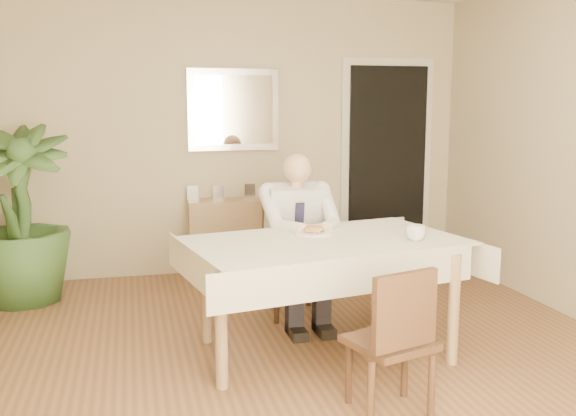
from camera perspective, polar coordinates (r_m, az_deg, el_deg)
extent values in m
plane|color=brown|center=(4.01, 1.24, -14.31)|extent=(5.00, 5.00, 0.00)
cube|color=tan|center=(6.13, -4.88, 6.35)|extent=(4.50, 0.02, 2.60)
cube|color=silver|center=(6.56, 8.70, 3.84)|extent=(0.96, 0.03, 2.10)
cube|color=black|center=(6.54, 8.81, 3.81)|extent=(0.80, 0.05, 1.95)
cube|color=silver|center=(6.10, -4.87, 8.69)|extent=(0.86, 0.03, 0.76)
cube|color=white|center=(6.08, -4.84, 8.69)|extent=(0.74, 0.02, 0.64)
cube|color=#8F764F|center=(4.08, 3.28, -3.27)|extent=(1.74, 1.18, 0.04)
cube|color=beige|center=(4.08, 3.29, -2.91)|extent=(1.86, 1.30, 0.01)
cube|color=beige|center=(3.64, 5.61, -6.14)|extent=(1.67, 0.33, 0.22)
cube|color=beige|center=(4.57, 1.42, -2.94)|extent=(1.67, 0.33, 0.22)
cube|color=beige|center=(3.94, -8.66, -5.02)|extent=(0.20, 0.99, 0.22)
cube|color=beige|center=(4.42, 13.87, -3.62)|extent=(0.20, 0.99, 0.22)
cylinder|color=#8F764F|center=(3.69, -5.96, -10.68)|extent=(0.07, 0.07, 0.70)
cylinder|color=#8F764F|center=(4.13, 14.51, -8.75)|extent=(0.07, 0.07, 0.70)
cylinder|color=#8F764F|center=(4.39, -7.32, -7.45)|extent=(0.07, 0.07, 0.70)
cylinder|color=#8F764F|center=(4.76, 10.26, -6.19)|extent=(0.07, 0.07, 0.70)
cube|color=#3D2314|center=(4.90, 0.48, -4.81)|extent=(0.44, 0.44, 0.04)
cube|color=#3D2314|center=(5.03, -0.04, -1.65)|extent=(0.41, 0.08, 0.40)
cylinder|color=#3D2314|center=(4.76, -1.04, -7.96)|extent=(0.04, 0.04, 0.39)
cylinder|color=#3D2314|center=(4.85, 2.99, -7.66)|extent=(0.04, 0.04, 0.39)
cylinder|color=#3D2314|center=(5.09, -1.92, -6.84)|extent=(0.04, 0.04, 0.39)
cylinder|color=#3D2314|center=(5.17, 1.87, -6.58)|extent=(0.04, 0.04, 0.39)
cube|color=#3D2314|center=(3.42, 9.03, -11.74)|extent=(0.47, 0.47, 0.04)
cube|color=#3D2314|center=(3.19, 10.34, -8.95)|extent=(0.37, 0.15, 0.38)
cylinder|color=#3D2314|center=(3.30, 7.37, -16.31)|extent=(0.04, 0.04, 0.37)
cylinder|color=#3D2314|center=(3.42, 12.64, -15.49)|extent=(0.04, 0.04, 0.37)
cylinder|color=#3D2314|center=(3.58, 5.43, -14.18)|extent=(0.04, 0.04, 0.37)
cylinder|color=#3D2314|center=(3.69, 10.33, -13.54)|extent=(0.04, 0.04, 0.37)
cube|color=silver|center=(4.80, 0.60, -1.02)|extent=(0.42, 0.31, 0.55)
cube|color=black|center=(4.68, 0.99, -1.65)|extent=(0.07, 0.08, 0.36)
cylinder|color=tan|center=(4.71, 0.75, 2.30)|extent=(0.09, 0.09, 0.08)
sphere|color=tan|center=(4.67, 0.83, 3.54)|extent=(0.21, 0.21, 0.21)
cube|color=black|center=(4.63, 0.02, -4.36)|extent=(0.13, 0.42, 0.13)
cube|color=black|center=(4.68, 2.40, -4.22)|extent=(0.13, 0.42, 0.13)
cube|color=black|center=(4.54, 0.57, -8.44)|extent=(0.11, 0.12, 0.45)
cube|color=black|center=(4.59, 3.01, -8.25)|extent=(0.11, 0.12, 0.45)
cube|color=black|center=(4.55, 0.76, -10.95)|extent=(0.11, 0.26, 0.07)
cube|color=black|center=(4.60, 3.22, -10.72)|extent=(0.11, 0.26, 0.07)
cylinder|color=white|center=(4.25, 2.29, -2.22)|extent=(0.26, 0.26, 0.02)
ellipsoid|color=brown|center=(4.24, 2.29, -1.92)|extent=(0.14, 0.14, 0.06)
cylinder|color=silver|center=(4.20, 3.05, -2.12)|extent=(0.01, 0.13, 0.01)
cylinder|color=silver|center=(4.18, 1.99, -2.17)|extent=(0.01, 0.13, 0.01)
imported|color=white|center=(4.11, 11.28, -2.19)|extent=(0.16, 0.16, 0.10)
cube|color=#8F764F|center=(6.08, -4.48, -2.61)|extent=(0.92, 0.38, 0.72)
cube|color=silver|center=(5.99, -8.48, 1.32)|extent=(0.10, 0.02, 0.14)
cube|color=silver|center=(5.98, -6.22, 1.36)|extent=(0.10, 0.02, 0.14)
cube|color=silver|center=(6.07, -3.42, 1.51)|extent=(0.10, 0.02, 0.14)
imported|color=#2E4F21|center=(5.60, -22.76, -0.57)|extent=(0.89, 0.89, 1.44)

